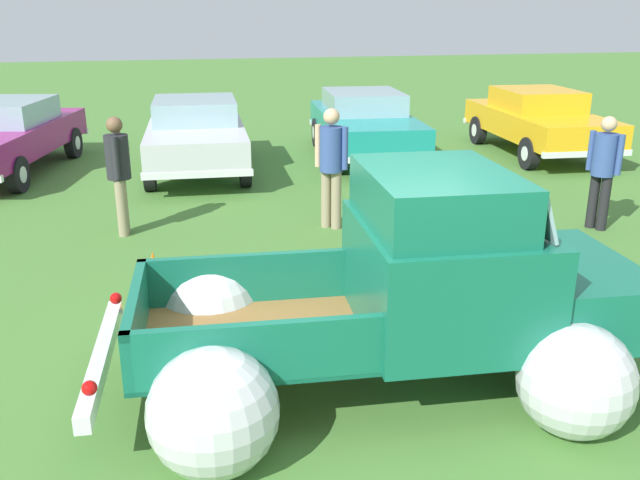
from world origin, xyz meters
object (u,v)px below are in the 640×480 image
at_px(spectator_0, 331,161).
at_px(spectator_2, 119,168).
at_px(vintage_pickup_truck, 413,303).
at_px(show_car_0, 5,134).
at_px(show_car_3, 538,119).
at_px(show_car_1, 196,132).
at_px(show_car_2, 364,122).
at_px(lane_cone_0, 155,278).
at_px(spectator_1, 603,166).

relative_size(spectator_0, spectator_2, 1.04).
bearing_deg(vintage_pickup_truck, show_car_0, 121.87).
height_order(show_car_0, show_car_3, same).
bearing_deg(vintage_pickup_truck, show_car_1, 102.40).
distance_m(show_car_2, spectator_2, 6.64).
xyz_separation_m(show_car_1, spectator_2, (-1.30, -3.94, 0.20)).
height_order(show_car_0, lane_cone_0, show_car_0).
bearing_deg(lane_cone_0, show_car_2, 57.51).
height_order(vintage_pickup_truck, show_car_3, vintage_pickup_truck).
bearing_deg(spectator_1, show_car_1, -71.24).
xyz_separation_m(vintage_pickup_truck, show_car_2, (2.30, 9.29, 0.03)).
relative_size(vintage_pickup_truck, spectator_0, 2.63).
relative_size(vintage_pickup_truck, show_car_0, 0.95).
bearing_deg(show_car_2, spectator_2, -43.18).
relative_size(show_car_1, spectator_0, 2.59).
bearing_deg(show_car_1, spectator_2, -15.36).
distance_m(vintage_pickup_truck, show_car_2, 9.57).
bearing_deg(show_car_0, spectator_2, 40.17).
distance_m(show_car_1, lane_cone_0, 6.68).
bearing_deg(show_car_3, spectator_1, -16.50).
height_order(show_car_1, show_car_2, same).
height_order(spectator_2, lane_cone_0, spectator_2).
relative_size(vintage_pickup_truck, lane_cone_0, 7.51).
distance_m(spectator_0, spectator_1, 4.00).
bearing_deg(show_car_3, vintage_pickup_truck, -31.35).
xyz_separation_m(show_car_2, show_car_3, (3.90, -0.51, -0.00)).
bearing_deg(show_car_2, spectator_1, 24.13).
bearing_deg(show_car_3, lane_cone_0, -48.14).
height_order(vintage_pickup_truck, show_car_0, vintage_pickup_truck).
distance_m(show_car_2, spectator_0, 5.16).
xyz_separation_m(show_car_3, spectator_1, (-1.93, -5.21, 0.18)).
relative_size(show_car_0, show_car_1, 1.07).
xyz_separation_m(show_car_0, show_car_3, (11.26, -0.65, -0.00)).
bearing_deg(spectator_0, lane_cone_0, -8.58).
bearing_deg(vintage_pickup_truck, show_car_2, 79.73).
relative_size(spectator_0, spectator_1, 1.06).
distance_m(show_car_1, show_car_2, 3.69).
xyz_separation_m(show_car_0, show_car_1, (3.71, -0.62, 0.00)).
relative_size(show_car_0, spectator_1, 2.95).
distance_m(vintage_pickup_truck, show_car_0, 10.71).
height_order(show_car_0, show_car_2, same).
height_order(show_car_1, spectator_2, spectator_2).
height_order(show_car_1, lane_cone_0, show_car_1).
bearing_deg(show_car_1, spectator_1, 49.93).
bearing_deg(spectator_2, show_car_2, -135.58).
bearing_deg(lane_cone_0, vintage_pickup_truck, -45.03).
relative_size(vintage_pickup_truck, show_car_3, 1.05).
xyz_separation_m(vintage_pickup_truck, spectator_1, (4.26, 3.57, 0.21)).
relative_size(show_car_2, spectator_0, 2.63).
bearing_deg(spectator_2, spectator_0, 175.82).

